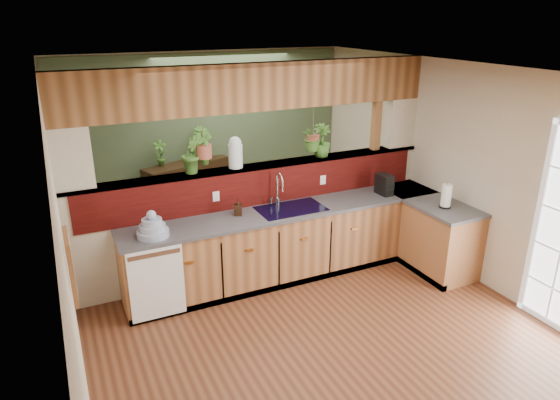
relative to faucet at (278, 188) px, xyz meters
name	(u,v)px	position (x,y,z in m)	size (l,w,h in m)	color
ground	(309,318)	(-0.16, -1.13, -1.13)	(4.60, 7.00, 0.01)	#562D1A
ceiling	(315,75)	(-0.16, -1.13, 1.47)	(4.60, 7.00, 0.01)	brown
wall_back	(207,135)	(-0.16, 2.37, 0.17)	(4.60, 0.02, 2.60)	beige
wall_left	(65,252)	(-2.46, -1.13, 0.17)	(0.02, 7.00, 2.60)	beige
wall_right	(483,178)	(2.14, -1.13, 0.17)	(0.02, 7.00, 2.60)	beige
pass_through_partition	(262,180)	(-0.13, 0.21, 0.06)	(4.60, 0.21, 2.60)	beige
pass_through_ledge	(259,166)	(-0.16, 0.22, 0.24)	(4.60, 0.21, 0.04)	brown
header_beam	(258,87)	(-0.16, 0.22, 1.20)	(4.60, 0.15, 0.55)	brown
sage_backwall	(207,135)	(-0.16, 2.35, 0.17)	(4.55, 0.02, 2.55)	#495E40
countertop	(336,237)	(0.68, -0.27, -0.68)	(4.14, 1.52, 0.90)	brown
dishwasher	(157,283)	(-1.64, -0.47, -0.67)	(0.58, 0.03, 0.82)	white
navy_sink	(291,215)	(0.09, -0.16, -0.31)	(0.82, 0.50, 0.18)	black
framed_print	(71,266)	(-2.43, -1.93, 0.42)	(0.04, 0.35, 0.45)	brown
faucet	(278,188)	(0.00, 0.00, 0.00)	(0.18, 0.19, 0.43)	#B7B7B2
dish_stack	(153,228)	(-1.59, -0.25, -0.14)	(0.34, 0.34, 0.30)	#929EBD
soap_dispenser	(238,207)	(-0.56, -0.08, -0.13)	(0.09, 0.09, 0.20)	#341E13
coffee_maker	(385,185)	(1.43, -0.22, -0.11)	(0.14, 0.24, 0.27)	black
paper_towel	(446,196)	(1.82, -0.92, -0.09)	(0.15, 0.15, 0.31)	black
glass_jar	(235,152)	(-0.46, 0.22, 0.45)	(0.17, 0.17, 0.38)	silver
ledge_plant_left	(193,154)	(-0.98, 0.22, 0.49)	(0.26, 0.21, 0.47)	#366222
ledge_plant_right	(322,140)	(0.72, 0.22, 0.47)	(0.23, 0.23, 0.42)	#366222
hanging_plant_a	(203,138)	(-0.84, 0.22, 0.66)	(0.23, 0.18, 0.51)	brown
hanging_plant_b	(313,125)	(0.59, 0.22, 0.68)	(0.34, 0.31, 0.50)	brown
shelving_console	(188,191)	(-0.58, 2.12, -0.63)	(1.39, 0.37, 0.93)	black
shelf_plant_a	(160,153)	(-0.97, 2.12, 0.03)	(0.21, 0.14, 0.40)	#366222
shelf_plant_b	(202,144)	(-0.32, 2.12, 0.10)	(0.30, 0.30, 0.53)	#366222
floor_plant	(306,209)	(0.90, 0.93, -0.77)	(0.65, 0.57, 0.73)	#366222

